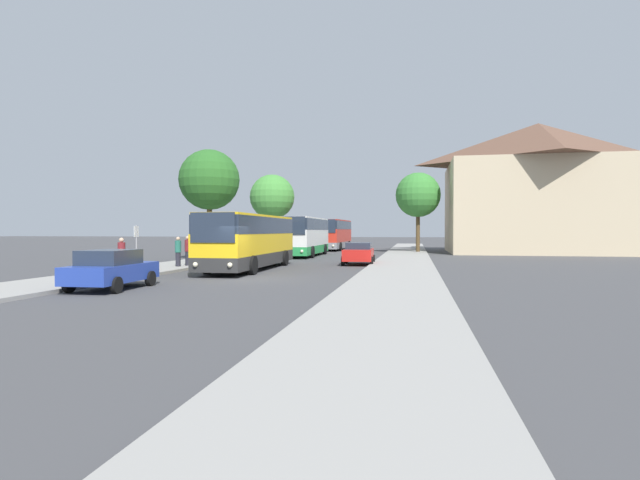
# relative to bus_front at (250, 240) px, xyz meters

# --- Properties ---
(ground_plane) EXTENTS (300.00, 300.00, 0.00)m
(ground_plane) POSITION_rel_bus_front_xyz_m (1.71, -5.25, -1.71)
(ground_plane) COLOR #424244
(ground_plane) RESTS_ON ground
(sidewalk_left) EXTENTS (4.00, 120.00, 0.15)m
(sidewalk_left) POSITION_rel_bus_front_xyz_m (-5.29, -5.25, -1.63)
(sidewalk_left) COLOR gray
(sidewalk_left) RESTS_ON ground_plane
(sidewalk_right) EXTENTS (4.00, 120.00, 0.15)m
(sidewalk_right) POSITION_rel_bus_front_xyz_m (8.71, -5.25, -1.63)
(sidewalk_right) COLOR gray
(sidewalk_right) RESTS_ON ground_plane
(building_right_background) EXTENTS (17.69, 13.50, 13.23)m
(building_right_background) POSITION_rel_bus_front_xyz_m (21.87, 26.32, 4.91)
(building_right_background) COLOR #C6B28E
(building_right_background) RESTS_ON ground_plane
(bus_front) EXTENTS (2.88, 11.54, 3.18)m
(bus_front) POSITION_rel_bus_front_xyz_m (0.00, 0.00, 0.00)
(bus_front) COLOR #2D2D2D
(bus_front) RESTS_ON ground_plane
(bus_middle) EXTENTS (3.00, 11.14, 3.42)m
(bus_middle) POSITION_rel_bus_front_xyz_m (-0.19, 15.67, 0.12)
(bus_middle) COLOR #238942
(bus_middle) RESTS_ON ground_plane
(bus_rear) EXTENTS (3.02, 10.42, 3.51)m
(bus_rear) POSITION_rel_bus_front_xyz_m (0.22, 29.56, 0.16)
(bus_rear) COLOR gray
(bus_rear) RESTS_ON ground_plane
(parked_car_left_curb) EXTENTS (2.20, 4.21, 1.54)m
(parked_car_left_curb) POSITION_rel_bus_front_xyz_m (-2.11, -10.44, -0.91)
(parked_car_left_curb) COLOR #233D9E
(parked_car_left_curb) RESTS_ON ground_plane
(parked_car_right_near) EXTENTS (2.16, 4.00, 1.47)m
(parked_car_right_near) POSITION_rel_bus_front_xyz_m (5.82, 5.28, -0.93)
(parked_car_right_near) COLOR red
(parked_car_right_near) RESTS_ON ground_plane
(bus_stop_sign) EXTENTS (0.08, 0.45, 2.44)m
(bus_stop_sign) POSITION_rel_bus_front_xyz_m (-5.58, -2.88, -0.04)
(bus_stop_sign) COLOR gray
(bus_stop_sign) RESTS_ON sidewalk_left
(pedestrian_waiting_near) EXTENTS (0.36, 0.36, 1.79)m
(pedestrian_waiting_near) POSITION_rel_bus_front_xyz_m (-4.69, -5.70, -0.65)
(pedestrian_waiting_near) COLOR #23232D
(pedestrian_waiting_near) RESTS_ON sidewalk_left
(pedestrian_waiting_far) EXTENTS (0.36, 0.36, 1.81)m
(pedestrian_waiting_far) POSITION_rel_bus_front_xyz_m (-4.13, 0.41, -0.64)
(pedestrian_waiting_far) COLOR #23232D
(pedestrian_waiting_far) RESTS_ON sidewalk_left
(pedestrian_walking_back) EXTENTS (0.36, 0.36, 1.77)m
(pedestrian_walking_back) POSITION_rel_bus_front_xyz_m (-4.36, -0.38, -0.66)
(pedestrian_walking_back) COLOR #23232D
(pedestrian_walking_back) RESTS_ON sidewalk_left
(tree_left_near) EXTENTS (5.01, 5.01, 8.42)m
(tree_left_near) POSITION_rel_bus_front_xyz_m (-6.24, 26.07, 4.34)
(tree_left_near) COLOR brown
(tree_left_near) RESTS_ON sidewalk_left
(tree_left_far) EXTENTS (4.59, 4.59, 8.30)m
(tree_left_far) POSITION_rel_bus_front_xyz_m (-5.88, 7.80, 4.43)
(tree_left_far) COLOR brown
(tree_left_far) RESTS_ON sidewalk_left
(tree_right_near) EXTENTS (4.50, 4.50, 8.00)m
(tree_right_near) POSITION_rel_bus_front_xyz_m (9.83, 23.41, 4.16)
(tree_right_near) COLOR #513D23
(tree_right_near) RESTS_ON sidewalk_right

